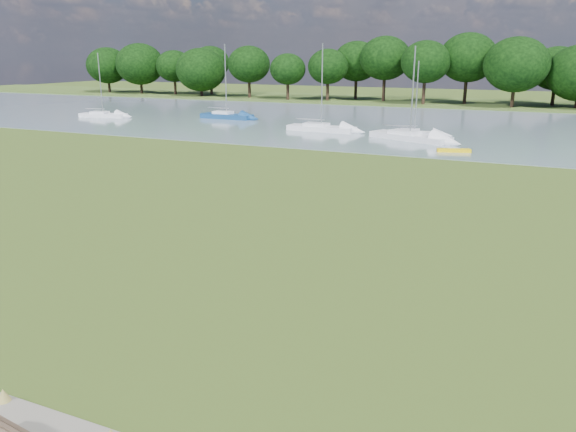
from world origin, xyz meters
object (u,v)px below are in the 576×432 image
at_px(sailboat_0, 103,114).
at_px(sailboat_6, 414,132).
at_px(sailboat_3, 321,126).
at_px(sailboat_5, 226,114).
at_px(sailboat_4, 409,135).
at_px(kayak, 454,150).

distance_m(sailboat_0, sailboat_6, 38.16).
height_order(sailboat_3, sailboat_5, sailboat_5).
distance_m(sailboat_0, sailboat_4, 38.38).
relative_size(sailboat_3, sailboat_4, 1.04).
bearing_deg(sailboat_3, kayak, -25.08).
bearing_deg(sailboat_3, sailboat_5, 160.53).
height_order(sailboat_0, sailboat_4, sailboat_4).
height_order(sailboat_0, sailboat_6, sailboat_0).
distance_m(sailboat_4, sailboat_6, 2.32).
xyz_separation_m(sailboat_3, sailboat_4, (9.38, -2.27, -0.01)).
distance_m(sailboat_5, sailboat_6, 24.20).
xyz_separation_m(sailboat_0, sailboat_5, (14.63, 4.65, 0.11)).
height_order(sailboat_3, sailboat_4, sailboat_3).
height_order(kayak, sailboat_3, sailboat_3).
xyz_separation_m(kayak, sailboat_3, (-14.04, 7.40, 0.33)).
bearing_deg(sailboat_5, sailboat_3, -20.18).
bearing_deg(kayak, sailboat_4, 115.47).
bearing_deg(sailboat_5, kayak, -23.04).
relative_size(kayak, sailboat_6, 0.38).
bearing_deg(sailboat_5, sailboat_0, -160.37).
relative_size(sailboat_4, sailboat_5, 0.95).
bearing_deg(sailboat_3, sailboat_4, -10.86).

